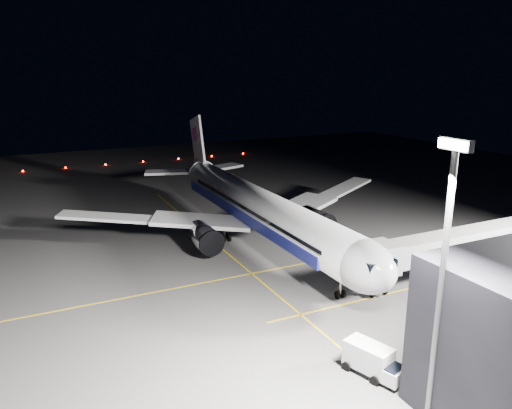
{
  "coord_description": "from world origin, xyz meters",
  "views": [
    {
      "loc": [
        62.43,
        -30.75,
        24.9
      ],
      "look_at": [
        0.39,
        -0.73,
        6.0
      ],
      "focal_mm": 35.0,
      "sensor_mm": 36.0,
      "label": 1
    }
  ],
  "objects_px": {
    "floodlight_mast_south": "(444,263)",
    "safety_cone_c": "(358,239)",
    "jet_bridge": "(471,240)",
    "service_truck": "(373,360)",
    "safety_cone_b": "(328,244)",
    "baggage_tug": "(315,204)",
    "airliner": "(256,207)",
    "safety_cone_a": "(274,220)"
  },
  "relations": [
    {
      "from": "jet_bridge",
      "to": "safety_cone_a",
      "type": "relative_size",
      "value": 50.12
    },
    {
      "from": "airliner",
      "to": "safety_cone_b",
      "type": "relative_size",
      "value": 110.17
    },
    {
      "from": "safety_cone_a",
      "to": "baggage_tug",
      "type": "bearing_deg",
      "value": 111.49
    },
    {
      "from": "airliner",
      "to": "safety_cone_b",
      "type": "bearing_deg",
      "value": 51.06
    },
    {
      "from": "safety_cone_a",
      "to": "jet_bridge",
      "type": "bearing_deg",
      "value": 20.89
    },
    {
      "from": "jet_bridge",
      "to": "floodlight_mast_south",
      "type": "xyz_separation_m",
      "value": [
        18.0,
        -24.07,
        7.79
      ]
    },
    {
      "from": "airliner",
      "to": "service_truck",
      "type": "distance_m",
      "value": 35.54
    },
    {
      "from": "service_truck",
      "to": "safety_cone_a",
      "type": "distance_m",
      "value": 43.63
    },
    {
      "from": "airliner",
      "to": "baggage_tug",
      "type": "bearing_deg",
      "value": 122.61
    },
    {
      "from": "airliner",
      "to": "service_truck",
      "type": "relative_size",
      "value": 11.11
    },
    {
      "from": "baggage_tug",
      "to": "safety_cone_b",
      "type": "relative_size",
      "value": 4.72
    },
    {
      "from": "airliner",
      "to": "service_truck",
      "type": "height_order",
      "value": "airliner"
    },
    {
      "from": "floodlight_mast_south",
      "to": "safety_cone_a",
      "type": "xyz_separation_m",
      "value": [
        -48.0,
        12.62,
        -12.03
      ]
    },
    {
      "from": "jet_bridge",
      "to": "safety_cone_c",
      "type": "bearing_deg",
      "value": -164.06
    },
    {
      "from": "jet_bridge",
      "to": "baggage_tug",
      "type": "xyz_separation_m",
      "value": [
        -34.31,
        -0.49,
        -3.85
      ]
    },
    {
      "from": "safety_cone_c",
      "to": "airliner",
      "type": "bearing_deg",
      "value": -117.32
    },
    {
      "from": "jet_bridge",
      "to": "safety_cone_c",
      "type": "height_order",
      "value": "jet_bridge"
    },
    {
      "from": "jet_bridge",
      "to": "safety_cone_a",
      "type": "height_order",
      "value": "jet_bridge"
    },
    {
      "from": "safety_cone_a",
      "to": "safety_cone_c",
      "type": "height_order",
      "value": "safety_cone_a"
    },
    {
      "from": "safety_cone_b",
      "to": "safety_cone_c",
      "type": "height_order",
      "value": "safety_cone_c"
    },
    {
      "from": "jet_bridge",
      "to": "safety_cone_a",
      "type": "xyz_separation_m",
      "value": [
        -30.0,
        -11.45,
        -4.24
      ]
    },
    {
      "from": "airliner",
      "to": "safety_cone_c",
      "type": "relative_size",
      "value": 94.23
    },
    {
      "from": "floodlight_mast_south",
      "to": "safety_cone_c",
      "type": "bearing_deg",
      "value": 150.3
    },
    {
      "from": "airliner",
      "to": "safety_cone_a",
      "type": "xyz_separation_m",
      "value": [
        -6.92,
        6.61,
        -4.82
      ]
    },
    {
      "from": "baggage_tug",
      "to": "safety_cone_c",
      "type": "xyz_separation_m",
      "value": [
        18.18,
        -4.11,
        -0.4
      ]
    },
    {
      "from": "jet_bridge",
      "to": "service_truck",
      "type": "bearing_deg",
      "value": -63.97
    },
    {
      "from": "baggage_tug",
      "to": "safety_cone_a",
      "type": "relative_size",
      "value": 3.84
    },
    {
      "from": "safety_cone_b",
      "to": "airliner",
      "type": "bearing_deg",
      "value": -128.94
    },
    {
      "from": "airliner",
      "to": "floodlight_mast_south",
      "type": "xyz_separation_m",
      "value": [
        41.08,
        -6.01,
        7.21
      ]
    },
    {
      "from": "airliner",
      "to": "baggage_tug",
      "type": "distance_m",
      "value": 21.32
    },
    {
      "from": "airliner",
      "to": "baggage_tug",
      "type": "xyz_separation_m",
      "value": [
        -11.24,
        17.56,
        -4.44
      ]
    },
    {
      "from": "airliner",
      "to": "baggage_tug",
      "type": "height_order",
      "value": "airliner"
    },
    {
      "from": "floodlight_mast_south",
      "to": "service_truck",
      "type": "distance_m",
      "value": 12.61
    },
    {
      "from": "service_truck",
      "to": "floodlight_mast_south",
      "type": "bearing_deg",
      "value": -17.87
    },
    {
      "from": "airliner",
      "to": "safety_cone_c",
      "type": "bearing_deg",
      "value": 62.68
    },
    {
      "from": "baggage_tug",
      "to": "safety_cone_b",
      "type": "height_order",
      "value": "baggage_tug"
    },
    {
      "from": "baggage_tug",
      "to": "safety_cone_b",
      "type": "distance_m",
      "value": 20.21
    },
    {
      "from": "airliner",
      "to": "jet_bridge",
      "type": "xyz_separation_m",
      "value": [
        23.08,
        18.06,
        -0.58
      ]
    },
    {
      "from": "service_truck",
      "to": "safety_cone_b",
      "type": "distance_m",
      "value": 31.57
    },
    {
      "from": "floodlight_mast_south",
      "to": "safety_cone_b",
      "type": "xyz_separation_m",
      "value": [
        -34.34,
        14.35,
        -12.09
      ]
    },
    {
      "from": "safety_cone_c",
      "to": "service_truck",
      "type": "bearing_deg",
      "value": -34.92
    },
    {
      "from": "service_truck",
      "to": "airliner",
      "type": "bearing_deg",
      "value": 152.36
    }
  ]
}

